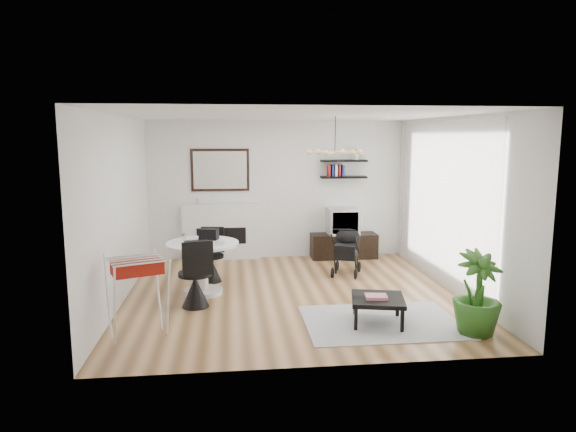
{
  "coord_description": "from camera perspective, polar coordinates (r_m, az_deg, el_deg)",
  "views": [
    {
      "loc": [
        -0.92,
        -7.52,
        2.4
      ],
      "look_at": [
        -0.02,
        0.4,
        1.16
      ],
      "focal_mm": 32.0,
      "sensor_mm": 36.0,
      "label": 1
    }
  ],
  "objects": [
    {
      "name": "sheer_curtain",
      "position": [
        8.46,
        16.65,
        1.38
      ],
      "size": [
        0.04,
        3.6,
        2.6
      ],
      "primitive_type": "cube",
      "color": "white",
      "rests_on": "wall_right"
    },
    {
      "name": "shelf_lower",
      "position": [
        10.16,
        6.2,
        4.32
      ],
      "size": [
        0.9,
        0.25,
        0.04
      ],
      "primitive_type": "cube",
      "color": "black",
      "rests_on": "wall_back"
    },
    {
      "name": "black_bag",
      "position": [
        8.09,
        -8.79,
        -2.0
      ],
      "size": [
        0.32,
        0.24,
        0.17
      ],
      "primitive_type": "cube",
      "rotation": [
        0.0,
        0.0,
        -0.28
      ],
      "color": "black",
      "rests_on": "dining_table"
    },
    {
      "name": "wall_back",
      "position": [
        10.11,
        -1.25,
        2.92
      ],
      "size": [
        5.0,
        0.0,
        5.0
      ],
      "primitive_type": "plane",
      "rotation": [
        1.57,
        0.0,
        0.0
      ],
      "color": "white",
      "rests_on": "floor"
    },
    {
      "name": "rug",
      "position": [
        6.93,
        10.32,
        -11.49
      ],
      "size": [
        2.0,
        1.45,
        0.01
      ],
      "primitive_type": "cube",
      "color": "#A2A2A2",
      "rests_on": "floor"
    },
    {
      "name": "tv_console",
      "position": [
        10.26,
        6.21,
        -3.31
      ],
      "size": [
        1.3,
        0.45,
        0.49
      ],
      "primitive_type": "cube",
      "color": "black",
      "rests_on": "floor"
    },
    {
      "name": "fireplace",
      "position": [
        10.09,
        -7.43,
        -0.98
      ],
      "size": [
        1.5,
        0.17,
        2.16
      ],
      "color": "white",
      "rests_on": "floor"
    },
    {
      "name": "dining_table",
      "position": [
        7.96,
        -9.45,
        -4.83
      ],
      "size": [
        1.1,
        1.1,
        0.8
      ],
      "color": "white",
      "rests_on": "floor"
    },
    {
      "name": "newspaper",
      "position": [
        7.78,
        -8.3,
        -3.02
      ],
      "size": [
        0.35,
        0.3,
        0.01
      ],
      "primitive_type": "cube",
      "rotation": [
        0.0,
        0.0,
        -0.08
      ],
      "color": "beige",
      "rests_on": "dining_table"
    },
    {
      "name": "wall_left",
      "position": [
        7.75,
        -18.21,
        0.64
      ],
      "size": [
        0.0,
        5.0,
        5.0
      ],
      "primitive_type": "plane",
      "rotation": [
        1.57,
        0.0,
        1.57
      ],
      "color": "white",
      "rests_on": "floor"
    },
    {
      "name": "coffee_table",
      "position": [
        6.77,
        9.94,
        -9.2
      ],
      "size": [
        0.79,
        0.79,
        0.34
      ],
      "rotation": [
        0.0,
        0.0,
        -0.22
      ],
      "color": "black",
      "rests_on": "rug"
    },
    {
      "name": "crt_tv",
      "position": [
        10.16,
        6.1,
        -0.54
      ],
      "size": [
        0.6,
        0.52,
        0.52
      ],
      "color": "silver",
      "rests_on": "tv_console"
    },
    {
      "name": "pendant_lamp",
      "position": [
        7.98,
        5.24,
        7.05
      ],
      "size": [
        0.9,
        0.9,
        0.1
      ],
      "primitive_type": null,
      "color": "tan",
      "rests_on": "ceiling"
    },
    {
      "name": "wall_right",
      "position": [
        8.32,
        17.82,
        1.2
      ],
      "size": [
        0.0,
        5.0,
        5.0
      ],
      "primitive_type": "plane",
      "rotation": [
        1.57,
        0.0,
        -1.57
      ],
      "color": "white",
      "rests_on": "floor"
    },
    {
      "name": "laptop",
      "position": [
        7.86,
        -10.17,
        -2.89
      ],
      "size": [
        0.39,
        0.29,
        0.03
      ],
      "primitive_type": "imported",
      "rotation": [
        0.0,
        0.0,
        0.19
      ],
      "color": "black",
      "rests_on": "dining_table"
    },
    {
      "name": "magazines",
      "position": [
        6.71,
        9.77,
        -8.84
      ],
      "size": [
        0.3,
        0.25,
        0.04
      ],
      "primitive_type": "cube",
      "rotation": [
        0.0,
        0.0,
        -0.14
      ],
      "color": "#DD3754",
      "rests_on": "coffee_table"
    },
    {
      "name": "ceiling",
      "position": [
        7.58,
        0.48,
        11.14
      ],
      "size": [
        5.0,
        5.0,
        0.0
      ],
      "primitive_type": "plane",
      "color": "white",
      "rests_on": "wall_back"
    },
    {
      "name": "chair_far",
      "position": [
        8.66,
        -8.52,
        -5.38
      ],
      "size": [
        0.44,
        0.45,
        0.89
      ],
      "rotation": [
        0.0,
        0.0,
        -0.16
      ],
      "color": "black",
      "rests_on": "floor"
    },
    {
      "name": "shelf_upper",
      "position": [
        10.14,
        6.23,
        6.12
      ],
      "size": [
        0.9,
        0.25,
        0.04
      ],
      "primitive_type": "cube",
      "color": "black",
      "rests_on": "wall_back"
    },
    {
      "name": "stroller",
      "position": [
        9.06,
        6.55,
        -4.06
      ],
      "size": [
        0.66,
        0.81,
        0.88
      ],
      "rotation": [
        0.0,
        0.0,
        -0.37
      ],
      "color": "black",
      "rests_on": "floor"
    },
    {
      "name": "chair_near",
      "position": [
        7.41,
        -10.24,
        -7.64
      ],
      "size": [
        0.51,
        0.52,
        0.99
      ],
      "rotation": [
        0.0,
        0.0,
        3.43
      ],
      "color": "black",
      "rests_on": "floor"
    },
    {
      "name": "floor",
      "position": [
        7.94,
        0.45,
        -8.71
      ],
      "size": [
        5.0,
        5.0,
        0.0
      ],
      "primitive_type": "plane",
      "color": "brown",
      "rests_on": "ground"
    },
    {
      "name": "drying_rack",
      "position": [
        6.46,
        -16.37,
        -8.47
      ],
      "size": [
        0.83,
        0.81,
        0.98
      ],
      "rotation": [
        0.0,
        0.0,
        0.38
      ],
      "color": "white",
      "rests_on": "floor"
    },
    {
      "name": "potted_plant",
      "position": [
        6.69,
        20.28,
        -8.04
      ],
      "size": [
        0.72,
        0.72,
        1.03
      ],
      "primitive_type": "imported",
      "rotation": [
        0.0,
        0.0,
        0.29
      ],
      "color": "#2B5F1B",
      "rests_on": "floor"
    },
    {
      "name": "drinking_glass",
      "position": [
        8.09,
        -11.49,
        -2.31
      ],
      "size": [
        0.06,
        0.06,
        0.1
      ],
      "primitive_type": "cylinder",
      "color": "white",
      "rests_on": "dining_table"
    }
  ]
}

